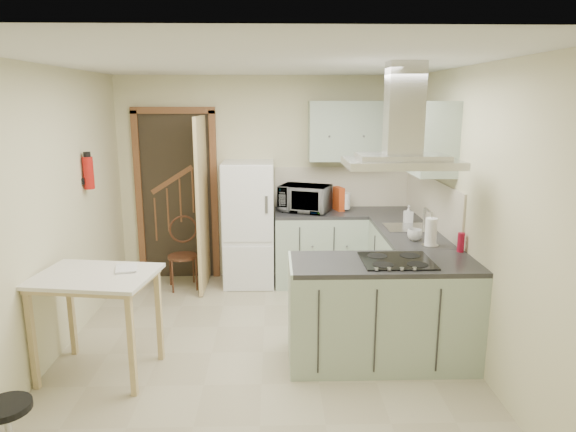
{
  "coord_description": "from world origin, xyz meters",
  "views": [
    {
      "loc": [
        0.11,
        -4.22,
        2.21
      ],
      "look_at": [
        0.24,
        0.45,
        1.15
      ],
      "focal_mm": 32.0,
      "sensor_mm": 36.0,
      "label": 1
    }
  ],
  "objects_px": {
    "drop_leaf_table": "(99,324)",
    "fridge": "(249,224)",
    "bentwood_chair": "(183,256)",
    "peninsula": "(383,312)",
    "microwave": "(305,198)",
    "extractor_hood": "(402,163)"
  },
  "relations": [
    {
      "from": "drop_leaf_table",
      "to": "fridge",
      "type": "bearing_deg",
      "value": 70.53
    },
    {
      "from": "drop_leaf_table",
      "to": "bentwood_chair",
      "type": "relative_size",
      "value": 1.17
    },
    {
      "from": "fridge",
      "to": "bentwood_chair",
      "type": "xyz_separation_m",
      "value": [
        -0.79,
        -0.15,
        -0.36
      ]
    },
    {
      "from": "drop_leaf_table",
      "to": "bentwood_chair",
      "type": "bearing_deg",
      "value": 88.8
    },
    {
      "from": "peninsula",
      "to": "microwave",
      "type": "height_order",
      "value": "microwave"
    },
    {
      "from": "drop_leaf_table",
      "to": "bentwood_chair",
      "type": "height_order",
      "value": "drop_leaf_table"
    },
    {
      "from": "bentwood_chair",
      "to": "microwave",
      "type": "xyz_separation_m",
      "value": [
        1.47,
        0.16,
        0.67
      ]
    },
    {
      "from": "fridge",
      "to": "microwave",
      "type": "distance_m",
      "value": 0.74
    },
    {
      "from": "peninsula",
      "to": "drop_leaf_table",
      "type": "distance_m",
      "value": 2.35
    },
    {
      "from": "extractor_hood",
      "to": "bentwood_chair",
      "type": "distance_m",
      "value": 3.1
    },
    {
      "from": "fridge",
      "to": "peninsula",
      "type": "xyz_separation_m",
      "value": [
        1.22,
        -1.98,
        -0.3
      ]
    },
    {
      "from": "fridge",
      "to": "microwave",
      "type": "height_order",
      "value": "fridge"
    },
    {
      "from": "peninsula",
      "to": "microwave",
      "type": "xyz_separation_m",
      "value": [
        -0.55,
        1.99,
        0.61
      ]
    },
    {
      "from": "bentwood_chair",
      "to": "fridge",
      "type": "bearing_deg",
      "value": -5.78
    },
    {
      "from": "extractor_hood",
      "to": "microwave",
      "type": "height_order",
      "value": "extractor_hood"
    },
    {
      "from": "fridge",
      "to": "microwave",
      "type": "relative_size",
      "value": 2.62
    },
    {
      "from": "fridge",
      "to": "bentwood_chair",
      "type": "height_order",
      "value": "fridge"
    },
    {
      "from": "fridge",
      "to": "peninsula",
      "type": "distance_m",
      "value": 2.35
    },
    {
      "from": "drop_leaf_table",
      "to": "extractor_hood",
      "type": "bearing_deg",
      "value": 11.7
    },
    {
      "from": "peninsula",
      "to": "microwave",
      "type": "relative_size",
      "value": 2.7
    },
    {
      "from": "peninsula",
      "to": "bentwood_chair",
      "type": "relative_size",
      "value": 1.98
    },
    {
      "from": "peninsula",
      "to": "microwave",
      "type": "bearing_deg",
      "value": 105.41
    }
  ]
}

